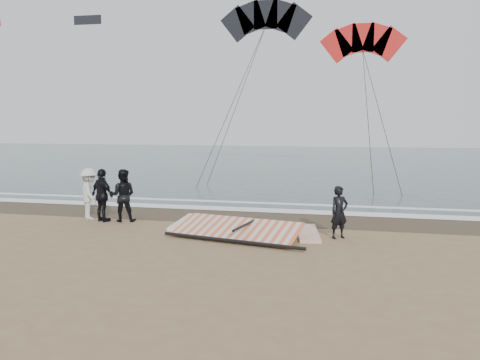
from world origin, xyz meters
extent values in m
plane|color=#8C704C|center=(0.00, 0.00, 0.00)|extent=(120.00, 120.00, 0.00)
cube|color=#233838|center=(0.00, 33.00, 0.01)|extent=(120.00, 54.00, 0.02)
cube|color=#4C3D2B|center=(0.00, 4.50, 0.01)|extent=(120.00, 2.80, 0.01)
cube|color=white|center=(0.00, 5.90, 0.03)|extent=(120.00, 0.90, 0.01)
cube|color=white|center=(0.00, 7.60, 0.03)|extent=(120.00, 0.45, 0.01)
imported|color=black|center=(2.72, 1.86, 0.82)|extent=(0.71, 0.66, 1.64)
cube|color=silver|center=(1.74, 2.16, 0.05)|extent=(1.00, 2.40, 0.09)
cube|color=silver|center=(-2.56, 2.91, 0.05)|extent=(0.78, 2.59, 0.11)
imported|color=black|center=(-4.97, 2.77, 0.95)|extent=(1.08, 0.93, 1.91)
imported|color=black|center=(-5.67, 2.57, 0.96)|extent=(1.22, 0.91, 1.93)
imported|color=beige|center=(-6.37, 2.87, 0.95)|extent=(1.37, 1.38, 1.91)
cube|color=black|center=(-0.57, 1.81, 0.05)|extent=(2.77, 1.17, 0.10)
cube|color=#E35825|center=(-0.37, 1.21, 0.30)|extent=(4.16, 2.28, 0.42)
cylinder|color=black|center=(-0.37, 0.43, 0.11)|extent=(4.48, 1.02, 0.10)
cylinder|color=black|center=(-0.07, 1.21, 0.45)|extent=(0.48, 1.94, 0.08)
cylinder|color=#262626|center=(4.15, 16.66, 4.40)|extent=(0.04, 0.04, 14.37)
cylinder|color=#262626|center=(4.82, 16.64, 4.40)|extent=(0.04, 0.04, 14.51)
cylinder|color=#262626|center=(-3.94, 16.55, 5.24)|extent=(0.04, 0.04, 14.21)
cylinder|color=#262626|center=(-3.80, 17.12, 5.24)|extent=(0.04, 0.04, 13.44)
cube|color=black|center=(-22.93, 32.00, 14.01)|extent=(3.01, 0.12, 0.92)
camera|label=1|loc=(2.77, -12.66, 3.54)|focal=35.00mm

